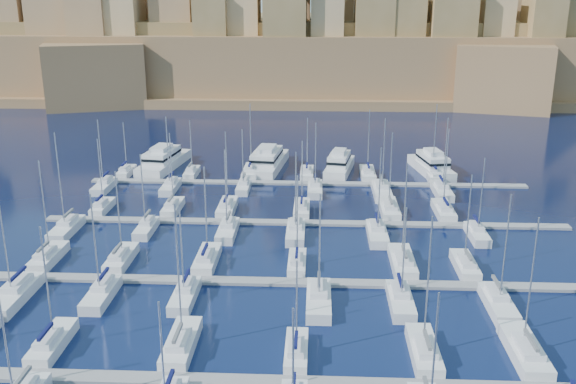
# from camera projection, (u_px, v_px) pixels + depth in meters

# --- Properties ---
(ground) EXTENTS (600.00, 600.00, 0.00)m
(ground) POSITION_uv_depth(u_px,v_px,m) (302.00, 248.00, 93.53)
(ground) COLOR black
(ground) RESTS_ON ground
(pontoon_near) EXTENTS (84.00, 2.00, 0.40)m
(pontoon_near) POSITION_uv_depth(u_px,v_px,m) (293.00, 383.00, 61.10)
(pontoon_near) COLOR slate
(pontoon_near) RESTS_ON ground
(pontoon_mid_near) EXTENTS (84.00, 2.00, 0.40)m
(pontoon_mid_near) POSITION_uv_depth(u_px,v_px,m) (300.00, 282.00, 82.04)
(pontoon_mid_near) COLOR slate
(pontoon_mid_near) RESTS_ON ground
(pontoon_mid_far) EXTENTS (84.00, 2.00, 0.40)m
(pontoon_mid_far) POSITION_uv_depth(u_px,v_px,m) (304.00, 223.00, 102.99)
(pontoon_mid_far) COLOR slate
(pontoon_mid_far) RESTS_ON ground
(pontoon_far) EXTENTS (84.00, 2.00, 0.40)m
(pontoon_far) POSITION_uv_depth(u_px,v_px,m) (307.00, 183.00, 123.94)
(pontoon_far) COLOR slate
(pontoon_far) RESTS_ON ground
(sailboat_1) EXTENTS (2.58, 8.61, 13.80)m
(sailboat_1) POSITION_uv_depth(u_px,v_px,m) (52.00, 343.00, 67.02)
(sailboat_1) COLOR silver
(sailboat_1) RESTS_ON ground
(sailboat_2) EXTENTS (2.83, 9.44, 16.33)m
(sailboat_2) POSITION_uv_depth(u_px,v_px,m) (181.00, 344.00, 66.79)
(sailboat_2) COLOR silver
(sailboat_2) RESTS_ON ground
(sailboat_3) EXTENTS (2.31, 7.69, 10.89)m
(sailboat_3) POSITION_uv_depth(u_px,v_px,m) (296.00, 351.00, 65.46)
(sailboat_3) COLOR silver
(sailboat_3) RESTS_ON ground
(sailboat_4) EXTENTS (2.73, 9.12, 15.45)m
(sailboat_4) POSITION_uv_depth(u_px,v_px,m) (424.00, 351.00, 65.52)
(sailboat_4) COLOR silver
(sailboat_4) RESTS_ON ground
(sailboat_5) EXTENTS (3.03, 10.09, 15.32)m
(sailboat_5) POSITION_uv_depth(u_px,v_px,m) (525.00, 351.00, 65.51)
(sailboat_5) COLOR silver
(sailboat_5) RESTS_ON ground
(sailboat_12) EXTENTS (2.68, 8.94, 14.63)m
(sailboat_12) POSITION_uv_depth(u_px,v_px,m) (48.00, 257.00, 88.55)
(sailboat_12) COLOR silver
(sailboat_12) RESTS_ON ground
(sailboat_13) EXTENTS (2.67, 8.89, 13.27)m
(sailboat_13) POSITION_uv_depth(u_px,v_px,m) (121.00, 258.00, 88.07)
(sailboat_13) COLOR silver
(sailboat_13) RESTS_ON ground
(sailboat_14) EXTENTS (2.78, 9.28, 14.01)m
(sailboat_14) POSITION_uv_depth(u_px,v_px,m) (207.00, 259.00, 87.72)
(sailboat_14) COLOR silver
(sailboat_14) RESTS_ON ground
(sailboat_15) EXTENTS (2.37, 7.91, 13.18)m
(sailboat_15) POSITION_uv_depth(u_px,v_px,m) (297.00, 263.00, 86.53)
(sailboat_15) COLOR silver
(sailboat_15) RESTS_ON ground
(sailboat_16) EXTENTS (3.02, 10.08, 14.76)m
(sailboat_16) POSITION_uv_depth(u_px,v_px,m) (402.00, 262.00, 86.89)
(sailboat_16) COLOR silver
(sailboat_16) RESTS_ON ground
(sailboat_17) EXTENTS (2.58, 8.61, 13.50)m
(sailboat_17) POSITION_uv_depth(u_px,v_px,m) (465.00, 265.00, 85.84)
(sailboat_17) COLOR silver
(sailboat_17) RESTS_ON ground
(sailboat_18) EXTENTS (3.17, 10.55, 15.93)m
(sailboat_18) POSITION_uv_depth(u_px,v_px,m) (15.00, 294.00, 77.56)
(sailboat_18) COLOR silver
(sailboat_18) RESTS_ON ground
(sailboat_19) EXTENTS (2.67, 8.89, 13.94)m
(sailboat_19) POSITION_uv_depth(u_px,v_px,m) (102.00, 293.00, 77.88)
(sailboat_19) COLOR silver
(sailboat_19) RESTS_ON ground
(sailboat_20) EXTENTS (2.60, 8.65, 12.90)m
(sailboat_20) POSITION_uv_depth(u_px,v_px,m) (185.00, 295.00, 77.54)
(sailboat_20) COLOR silver
(sailboat_20) RESTS_ON ground
(sailboat_21) EXTENTS (2.90, 9.67, 14.51)m
(sailboat_21) POSITION_uv_depth(u_px,v_px,m) (319.00, 299.00, 76.33)
(sailboat_21) COLOR silver
(sailboat_21) RESTS_ON ground
(sailboat_22) EXTENTS (2.71, 9.03, 12.87)m
(sailboat_22) POSITION_uv_depth(u_px,v_px,m) (400.00, 300.00, 76.20)
(sailboat_22) COLOR silver
(sailboat_22) RESTS_ON ground
(sailboat_23) EXTENTS (2.78, 9.25, 14.65)m
(sailboat_23) POSITION_uv_depth(u_px,v_px,m) (498.00, 303.00, 75.57)
(sailboat_23) COLOR silver
(sailboat_23) RESTS_ON ground
(sailboat_24) EXTENTS (2.30, 7.65, 12.72)m
(sailboat_24) POSITION_uv_depth(u_px,v_px,m) (102.00, 207.00, 108.88)
(sailboat_24) COLOR silver
(sailboat_24) RESTS_ON ground
(sailboat_25) EXTENTS (2.51, 8.36, 13.75)m
(sailboat_25) POSITION_uv_depth(u_px,v_px,m) (173.00, 207.00, 108.67)
(sailboat_25) COLOR silver
(sailboat_25) RESTS_ON ground
(sailboat_26) EXTENTS (2.75, 9.18, 13.97)m
(sailboat_26) POSITION_uv_depth(u_px,v_px,m) (227.00, 207.00, 108.63)
(sailboat_26) COLOR silver
(sailboat_26) RESTS_ON ground
(sailboat_27) EXTENTS (2.63, 8.76, 12.61)m
(sailboat_27) POSITION_uv_depth(u_px,v_px,m) (302.00, 209.00, 107.87)
(sailboat_27) COLOR silver
(sailboat_27) RESTS_ON ground
(sailboat_28) EXTENTS (2.97, 9.91, 14.05)m
(sailboat_28) POSITION_uv_depth(u_px,v_px,m) (389.00, 209.00, 107.74)
(sailboat_28) COLOR silver
(sailboat_28) RESTS_ON ground
(sailboat_29) EXTENTS (2.81, 9.37, 14.84)m
(sailboat_29) POSITION_uv_depth(u_px,v_px,m) (444.00, 210.00, 107.09)
(sailboat_29) COLOR silver
(sailboat_29) RESTS_ON ground
(sailboat_30) EXTENTS (2.84, 9.45, 16.26)m
(sailboat_30) POSITION_uv_depth(u_px,v_px,m) (67.00, 228.00, 99.13)
(sailboat_30) COLOR silver
(sailboat_30) RESTS_ON ground
(sailboat_31) EXTENTS (2.38, 7.92, 12.93)m
(sailboat_31) POSITION_uv_depth(u_px,v_px,m) (146.00, 228.00, 99.30)
(sailboat_31) COLOR silver
(sailboat_31) RESTS_ON ground
(sailboat_32) EXTENTS (2.68, 8.93, 13.90)m
(sailboat_32) POSITION_uv_depth(u_px,v_px,m) (228.00, 230.00, 98.25)
(sailboat_32) COLOR silver
(sailboat_32) RESTS_ON ground
(sailboat_33) EXTENTS (2.77, 9.23, 13.72)m
(sailboat_33) POSITION_uv_depth(u_px,v_px,m) (296.00, 232.00, 97.64)
(sailboat_33) COLOR silver
(sailboat_33) RESTS_ON ground
(sailboat_34) EXTENTS (2.82, 9.40, 14.57)m
(sailboat_34) POSITION_uv_depth(u_px,v_px,m) (377.00, 233.00, 97.01)
(sailboat_34) COLOR silver
(sailboat_34) RESTS_ON ground
(sailboat_35) EXTENTS (2.44, 8.14, 13.04)m
(sailboat_35) POSITION_uv_depth(u_px,v_px,m) (477.00, 234.00, 96.92)
(sailboat_35) COLOR silver
(sailboat_35) RESTS_ON ground
(sailboat_36) EXTENTS (2.28, 7.60, 11.09)m
(sailboat_36) POSITION_uv_depth(u_px,v_px,m) (126.00, 172.00, 129.92)
(sailboat_36) COLOR silver
(sailboat_36) RESTS_ON ground
(sailboat_37) EXTENTS (2.26, 7.55, 11.64)m
(sailboat_37) POSITION_uv_depth(u_px,v_px,m) (192.00, 173.00, 129.29)
(sailboat_37) COLOR silver
(sailboat_37) RESTS_ON ground
(sailboat_38) EXTENTS (2.98, 9.92, 14.81)m
(sailboat_38) POSITION_uv_depth(u_px,v_px,m) (251.00, 172.00, 129.85)
(sailboat_38) COLOR silver
(sailboat_38) RESTS_ON ground
(sailboat_39) EXTENTS (2.57, 8.58, 12.22)m
(sailboat_39) POSITION_uv_depth(u_px,v_px,m) (307.00, 173.00, 128.72)
(sailboat_39) COLOR silver
(sailboat_39) RESTS_ON ground
(sailboat_40) EXTENTS (2.83, 9.42, 13.84)m
(sailboat_40) POSITION_uv_depth(u_px,v_px,m) (368.00, 173.00, 128.56)
(sailboat_40) COLOR silver
(sailboat_40) RESTS_ON ground
(sailboat_41) EXTENTS (2.82, 9.40, 15.03)m
(sailboat_41) POSITION_uv_depth(u_px,v_px,m) (433.00, 174.00, 127.96)
(sailboat_41) COLOR silver
(sailboat_41) RESTS_ON ground
(sailboat_42) EXTENTS (2.63, 8.76, 13.77)m
(sailboat_42) POSITION_uv_depth(u_px,v_px,m) (104.00, 186.00, 120.47)
(sailboat_42) COLOR silver
(sailboat_42) RESTS_ON ground
(sailboat_43) EXTENTS (2.55, 8.50, 14.37)m
(sailboat_43) POSITION_uv_depth(u_px,v_px,m) (170.00, 187.00, 120.02)
(sailboat_43) COLOR silver
(sailboat_43) RESTS_ON ground
(sailboat_44) EXTENTS (2.29, 7.64, 12.10)m
(sailboat_44) POSITION_uv_depth(u_px,v_px,m) (244.00, 187.00, 119.82)
(sailboat_44) COLOR silver
(sailboat_44) RESTS_ON ground
(sailboat_45) EXTENTS (2.66, 8.85, 13.60)m
(sailboat_45) POSITION_uv_depth(u_px,v_px,m) (315.00, 189.00, 118.64)
(sailboat_45) COLOR silver
(sailboat_45) RESTS_ON ground
(sailboat_46) EXTENTS (3.11, 10.37, 14.63)m
(sailboat_46) POSITION_uv_depth(u_px,v_px,m) (382.00, 191.00, 117.38)
(sailboat_46) COLOR silver
(sailboat_46) RESTS_ON ground
(sailboat_47) EXTENTS (2.81, 9.37, 14.75)m
(sailboat_47) POSITION_uv_depth(u_px,v_px,m) (442.00, 191.00, 117.35)
(sailboat_47) COLOR silver
(sailboat_47) RESTS_ON ground
(motor_yacht_a) EXTENTS (8.19, 19.19, 5.25)m
(motor_yacht_a) POSITION_uv_depth(u_px,v_px,m) (163.00, 160.00, 134.78)
(motor_yacht_a) COLOR silver
(motor_yacht_a) RESTS_ON ground
(motor_yacht_b) EXTENTS (8.06, 19.94, 5.25)m
(motor_yacht_b) POSITION_uv_depth(u_px,v_px,m) (267.00, 161.00, 134.16)
(motor_yacht_b) COLOR silver
(motor_yacht_b) RESTS_ON ground
(motor_yacht_c) EXTENTS (6.89, 15.18, 5.25)m
(motor_yacht_c) POSITION_uv_depth(u_px,v_px,m) (339.00, 165.00, 131.32)
(motor_yacht_c) COLOR silver
(motor_yacht_c) RESTS_ON ground
(motor_yacht_d) EXTENTS (7.68, 16.88, 5.25)m
(motor_yacht_d) POSITION_uv_depth(u_px,v_px,m) (432.00, 165.00, 131.22)
(motor_yacht_d) COLOR silver
(motor_yacht_d) RESTS_ON ground
(fortified_city) EXTENTS (460.00, 108.95, 59.52)m
(fortified_city) POSITION_uv_depth(u_px,v_px,m) (313.00, 50.00, 236.93)
(fortified_city) COLOR brown
(fortified_city) RESTS_ON ground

